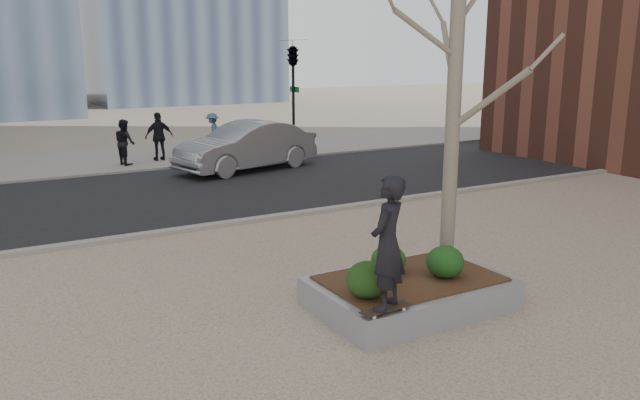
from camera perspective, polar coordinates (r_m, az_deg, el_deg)
ground at (r=9.68m, az=3.37°, el=-10.81°), size 120.00×120.00×0.00m
street at (r=18.47m, az=-13.80°, el=0.52°), size 60.00×8.00×0.02m
far_sidewalk at (r=25.17m, az=-18.28°, el=3.53°), size 60.00×6.00×0.02m
planter at (r=10.13m, az=8.18°, el=-8.41°), size 3.00×2.00×0.45m
planter_mulch at (r=10.05m, az=8.23°, el=-7.11°), size 2.70×1.70×0.04m
sycamore_tree at (r=10.31m, az=12.29°, el=12.10°), size 2.80×2.80×6.60m
shrub_left at (r=9.10m, az=4.37°, el=-7.26°), size 0.63×0.63×0.54m
shrub_middle at (r=10.07m, az=6.28°, el=-5.46°), size 0.56×0.56×0.47m
shrub_right at (r=10.06m, az=11.37°, el=-5.55°), size 0.60×0.60×0.51m
skateboard at (r=8.77m, az=6.04°, el=-10.01°), size 0.79×0.25×0.08m
skateboarder at (r=8.44m, az=6.20°, el=-3.96°), size 0.81×0.74×1.86m
car_silver at (r=21.72m, az=-6.74°, el=4.91°), size 5.31×2.90×1.66m
car_third at (r=28.95m, az=18.61°, el=6.11°), size 5.22×3.28×1.41m
pedestrian_a at (r=23.71m, az=-17.42°, el=5.08°), size 0.80×0.93×1.65m
pedestrian_b at (r=26.48m, az=-9.79°, el=6.18°), size 0.96×1.16×1.56m
pedestrian_c at (r=24.31m, az=-14.49°, el=5.65°), size 1.08×0.50×1.81m
traffic_light_far at (r=24.81m, az=-2.45°, el=9.26°), size 0.60×2.48×4.50m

